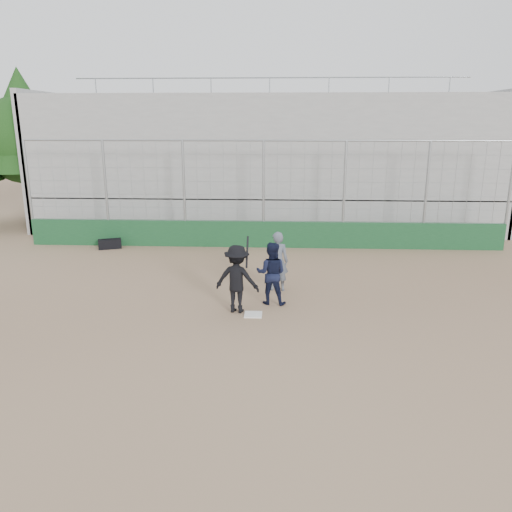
{
  "coord_description": "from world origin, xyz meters",
  "views": [
    {
      "loc": [
        0.66,
        -11.62,
        4.69
      ],
      "look_at": [
        0.0,
        1.4,
        1.15
      ],
      "focal_mm": 35.0,
      "sensor_mm": 36.0,
      "label": 1
    }
  ],
  "objects_px": {
    "batter_at_plate": "(237,279)",
    "equipment_bag": "(110,244)",
    "umpire": "(277,264)",
    "catcher_crouched": "(271,284)"
  },
  "relations": [
    {
      "from": "batter_at_plate",
      "to": "catcher_crouched",
      "type": "bearing_deg",
      "value": 34.58
    },
    {
      "from": "umpire",
      "to": "equipment_bag",
      "type": "bearing_deg",
      "value": -31.24
    },
    {
      "from": "batter_at_plate",
      "to": "catcher_crouched",
      "type": "relative_size",
      "value": 1.66
    },
    {
      "from": "batter_at_plate",
      "to": "equipment_bag",
      "type": "distance_m",
      "value": 8.26
    },
    {
      "from": "equipment_bag",
      "to": "catcher_crouched",
      "type": "bearing_deg",
      "value": -42.04
    },
    {
      "from": "batter_at_plate",
      "to": "catcher_crouched",
      "type": "distance_m",
      "value": 1.07
    },
    {
      "from": "batter_at_plate",
      "to": "equipment_bag",
      "type": "bearing_deg",
      "value": 130.99
    },
    {
      "from": "catcher_crouched",
      "to": "umpire",
      "type": "distance_m",
      "value": 1.15
    },
    {
      "from": "batter_at_plate",
      "to": "umpire",
      "type": "relative_size",
      "value": 1.22
    },
    {
      "from": "umpire",
      "to": "equipment_bag",
      "type": "distance_m",
      "value": 7.84
    }
  ]
}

